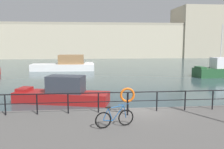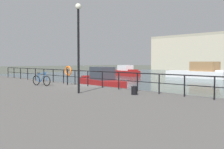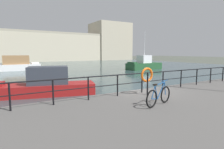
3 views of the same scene
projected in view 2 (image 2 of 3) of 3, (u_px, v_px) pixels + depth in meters
The scene contains 9 objects.
ground_plane at pixel (88, 96), 20.60m from camera, with size 240.00×240.00×0.00m, color #4C5147.
moored_blue_motorboat at pixel (199, 72), 42.76m from camera, with size 10.03×3.11×2.51m.
moored_red_daysailer at pixel (101, 80), 27.39m from camera, with size 7.34×3.63×2.02m.
moored_green_narrowboat at pixel (122, 72), 50.11m from camera, with size 9.33×4.05×1.86m.
quay_railing at pixel (75, 75), 20.48m from camera, with size 24.90×0.07×1.08m.
parked_bicycle at pixel (41, 80), 19.70m from camera, with size 1.73×0.50×0.98m.
mooring_bollard at pixel (134, 90), 14.42m from camera, with size 0.32×0.32×0.44m, color black.
life_ring_stand at pixel (68, 72), 20.20m from camera, with size 0.75×0.16×1.40m.
quay_lamp_post at pixel (78, 36), 14.91m from camera, with size 0.32×0.32×4.81m.
Camera 2 is at (16.35, -12.49, 2.60)m, focal length 44.78 mm.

